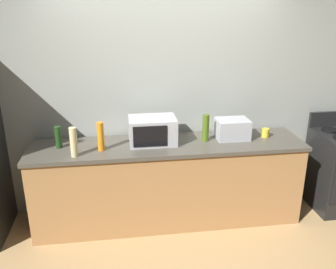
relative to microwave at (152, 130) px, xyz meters
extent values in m
plane|color=tan|center=(0.16, -0.45, -1.04)|extent=(8.00, 8.00, 0.00)
cube|color=#9EA399|center=(0.16, 0.36, 0.31)|extent=(6.40, 0.10, 2.70)
cube|color=#B27F4C|center=(0.16, -0.05, -0.61)|extent=(2.80, 0.60, 0.86)
cube|color=#514C42|center=(0.16, -0.05, -0.16)|extent=(2.84, 0.64, 0.04)
cube|color=black|center=(2.16, 0.23, -0.05)|extent=(0.60, 0.04, 0.18)
cylinder|color=black|center=(2.03, 0.07, -0.12)|extent=(0.18, 0.18, 0.02)
cube|color=#B7BABF|center=(0.00, 0.00, 0.00)|extent=(0.48, 0.34, 0.27)
cube|color=black|center=(-0.04, -0.17, 0.00)|extent=(0.34, 0.01, 0.21)
cube|color=#B7BABF|center=(0.86, 0.01, -0.03)|extent=(0.34, 0.26, 0.21)
cylinder|color=beige|center=(-0.77, -0.24, 0.01)|extent=(0.07, 0.07, 0.29)
cylinder|color=#1E3F19|center=(-0.94, 0.00, -0.02)|extent=(0.07, 0.07, 0.22)
cylinder|color=orange|center=(-0.52, -0.13, 0.01)|extent=(0.07, 0.07, 0.29)
cylinder|color=#4C6B19|center=(0.56, -0.02, 0.01)|extent=(0.07, 0.07, 0.29)
cylinder|color=yellow|center=(1.23, 0.00, -0.09)|extent=(0.08, 0.08, 0.09)
camera|label=1|loc=(-0.34, -3.50, 1.25)|focal=38.86mm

